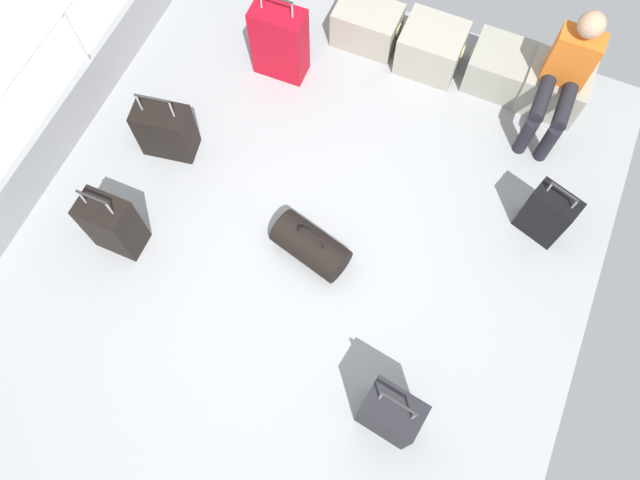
# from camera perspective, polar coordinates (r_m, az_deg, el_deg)

# --- Properties ---
(ground_plane) EXTENTS (4.40, 5.20, 0.06)m
(ground_plane) POSITION_cam_1_polar(r_m,az_deg,el_deg) (4.86, -1.78, -1.30)
(ground_plane) COLOR #939699
(gunwale_port) EXTENTS (0.06, 5.20, 0.45)m
(gunwale_port) POSITION_cam_1_polar(r_m,az_deg,el_deg) (5.45, -23.45, 8.21)
(gunwale_port) COLOR #939699
(gunwale_port) RESTS_ON ground_plane
(railing_port) EXTENTS (0.04, 4.20, 1.02)m
(railing_port) POSITION_cam_1_polar(r_m,az_deg,el_deg) (5.02, -25.83, 11.37)
(railing_port) COLOR silver
(railing_port) RESTS_ON ground_plane
(cargo_crate_0) EXTENTS (0.60, 0.38, 0.38)m
(cargo_crate_0) POSITION_cam_1_polar(r_m,az_deg,el_deg) (5.78, 4.37, 19.17)
(cargo_crate_0) COLOR #9E9989
(cargo_crate_0) RESTS_ON ground_plane
(cargo_crate_1) EXTENTS (0.55, 0.45, 0.41)m
(cargo_crate_1) POSITION_cam_1_polar(r_m,az_deg,el_deg) (5.66, 10.24, 17.07)
(cargo_crate_1) COLOR #9E9989
(cargo_crate_1) RESTS_ON ground_plane
(cargo_crate_2) EXTENTS (0.56, 0.46, 0.37)m
(cargo_crate_2) POSITION_cam_1_polar(r_m,az_deg,el_deg) (5.69, 16.36, 15.02)
(cargo_crate_2) COLOR gray
(cargo_crate_2) RESTS_ON ground_plane
(cargo_crate_3) EXTENTS (0.54, 0.44, 0.40)m
(cargo_crate_3) POSITION_cam_1_polar(r_m,az_deg,el_deg) (5.69, 20.83, 13.03)
(cargo_crate_3) COLOR #9E9989
(cargo_crate_3) RESTS_ON ground_plane
(passenger_seated) EXTENTS (0.34, 0.66, 1.10)m
(passenger_seated) POSITION_cam_1_polar(r_m,az_deg,el_deg) (5.28, 21.73, 13.92)
(passenger_seated) COLOR orange
(passenger_seated) RESTS_ON ground_plane
(suitcase_0) EXTENTS (0.39, 0.29, 0.65)m
(suitcase_0) POSITION_cam_1_polar(r_m,az_deg,el_deg) (4.97, 20.24, 2.24)
(suitcase_0) COLOR black
(suitcase_0) RESTS_ON ground_plane
(suitcase_1) EXTENTS (0.41, 0.31, 0.81)m
(suitcase_1) POSITION_cam_1_polar(r_m,az_deg,el_deg) (4.26, 6.53, -15.67)
(suitcase_1) COLOR black
(suitcase_1) RESTS_ON ground_plane
(suitcase_2) EXTENTS (0.45, 0.26, 0.86)m
(suitcase_2) POSITION_cam_1_polar(r_m,az_deg,el_deg) (5.44, -3.75, 17.77)
(suitcase_2) COLOR #B70C1E
(suitcase_2) RESTS_ON ground_plane
(suitcase_3) EXTENTS (0.36, 0.26, 0.77)m
(suitcase_3) POSITION_cam_1_polar(r_m,az_deg,el_deg) (4.85, -18.63, 1.36)
(suitcase_3) COLOR black
(suitcase_3) RESTS_ON ground_plane
(suitcase_4) EXTENTS (0.47, 0.32, 0.70)m
(suitcase_4) POSITION_cam_1_polar(r_m,az_deg,el_deg) (5.18, -14.07, 9.79)
(suitcase_4) COLOR black
(suitcase_4) RESTS_ON ground_plane
(duffel_bag) EXTENTS (0.64, 0.43, 0.42)m
(duffel_bag) POSITION_cam_1_polar(r_m,az_deg,el_deg) (4.69, -0.86, -0.53)
(duffel_bag) COLOR black
(duffel_bag) RESTS_ON ground_plane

